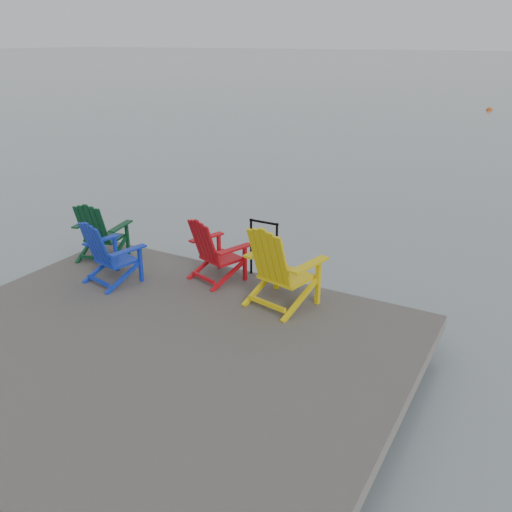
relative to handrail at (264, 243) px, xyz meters
The scene contains 8 objects.
ground 2.67m from the handrail, 95.83° to the right, with size 400.00×400.00×0.00m, color gray.
dock 2.56m from the handrail, 95.83° to the right, with size 6.00×5.00×1.40m.
handrail is the anchor object (origin of this frame).
chair_green 2.78m from the handrail, 165.78° to the right, with size 0.90×0.85×0.99m.
chair_blue 2.31m from the handrail, 145.19° to the right, with size 0.90×0.85×0.99m.
chair_red 0.75m from the handrail, 140.72° to the right, with size 0.94×0.90×0.99m.
chair_yellow 0.99m from the handrail, 49.00° to the right, with size 1.06×1.00×1.17m.
buoy_b 28.20m from the handrail, 90.59° to the left, with size 0.37×0.37×0.37m, color #C0450B.
Camera 1 is at (3.89, -4.30, 3.93)m, focal length 38.00 mm.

